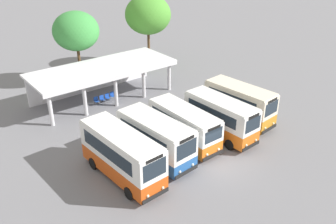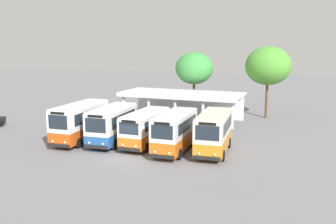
{
  "view_description": "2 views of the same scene",
  "coord_description": "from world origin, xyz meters",
  "px_view_note": "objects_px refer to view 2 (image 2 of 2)",
  "views": [
    {
      "loc": [
        -16.99,
        -15.73,
        15.89
      ],
      "look_at": [
        0.31,
        6.52,
        1.66
      ],
      "focal_mm": 39.34,
      "sensor_mm": 36.0,
      "label": 1
    },
    {
      "loc": [
        13.53,
        -25.57,
        8.99
      ],
      "look_at": [
        0.49,
        7.87,
        2.44
      ],
      "focal_mm": 39.45,
      "sensor_mm": 36.0,
      "label": 2
    }
  ],
  "objects_px": {
    "city_bus_fourth_amber": "(175,131)",
    "waiting_chair_middle_seat": "(177,117)",
    "waiting_chair_second_from_end": "(172,117)",
    "city_bus_nearest_orange": "(81,121)",
    "city_bus_middle_cream": "(146,127)",
    "city_bus_fifth_blue": "(214,131)",
    "waiting_chair_end_by_column": "(167,117)",
    "waiting_chair_fourth_seat": "(182,118)",
    "city_bus_second_in_row": "(112,124)"
  },
  "relations": [
    {
      "from": "city_bus_middle_cream",
      "to": "waiting_chair_middle_seat",
      "type": "distance_m",
      "value": 10.96
    },
    {
      "from": "city_bus_second_in_row",
      "to": "waiting_chair_second_from_end",
      "type": "distance_m",
      "value": 11.47
    },
    {
      "from": "city_bus_middle_cream",
      "to": "city_bus_fourth_amber",
      "type": "distance_m",
      "value": 3.3
    },
    {
      "from": "city_bus_middle_cream",
      "to": "city_bus_fourth_amber",
      "type": "bearing_deg",
      "value": -16.56
    },
    {
      "from": "city_bus_nearest_orange",
      "to": "waiting_chair_end_by_column",
      "type": "distance_m",
      "value": 12.49
    },
    {
      "from": "waiting_chair_middle_seat",
      "to": "waiting_chair_fourth_seat",
      "type": "distance_m",
      "value": 0.63
    },
    {
      "from": "waiting_chair_middle_seat",
      "to": "waiting_chair_fourth_seat",
      "type": "xyz_separation_m",
      "value": [
        0.63,
        0.1,
        0.0
      ]
    },
    {
      "from": "city_bus_middle_cream",
      "to": "waiting_chair_end_by_column",
      "type": "xyz_separation_m",
      "value": [
        -2.2,
        10.83,
        -1.19
      ]
    },
    {
      "from": "city_bus_middle_cream",
      "to": "waiting_chair_middle_seat",
      "type": "relative_size",
      "value": 7.94
    },
    {
      "from": "waiting_chair_middle_seat",
      "to": "waiting_chair_fourth_seat",
      "type": "bearing_deg",
      "value": 9.03
    },
    {
      "from": "city_bus_middle_cream",
      "to": "city_bus_fifth_blue",
      "type": "distance_m",
      "value": 6.33
    },
    {
      "from": "waiting_chair_end_by_column",
      "to": "waiting_chair_middle_seat",
      "type": "distance_m",
      "value": 1.25
    },
    {
      "from": "city_bus_middle_cream",
      "to": "waiting_chair_second_from_end",
      "type": "relative_size",
      "value": 7.94
    },
    {
      "from": "city_bus_fourth_amber",
      "to": "waiting_chair_second_from_end",
      "type": "distance_m",
      "value": 12.74
    },
    {
      "from": "city_bus_second_in_row",
      "to": "waiting_chair_fourth_seat",
      "type": "xyz_separation_m",
      "value": [
        2.84,
        11.43,
        -1.34
      ]
    },
    {
      "from": "city_bus_fifth_blue",
      "to": "waiting_chair_end_by_column",
      "type": "relative_size",
      "value": 7.8
    },
    {
      "from": "city_bus_second_in_row",
      "to": "waiting_chair_middle_seat",
      "type": "height_order",
      "value": "city_bus_second_in_row"
    },
    {
      "from": "city_bus_middle_cream",
      "to": "city_bus_fifth_blue",
      "type": "relative_size",
      "value": 1.02
    },
    {
      "from": "waiting_chair_fourth_seat",
      "to": "city_bus_fifth_blue",
      "type": "bearing_deg",
      "value": -59.08
    },
    {
      "from": "city_bus_middle_cream",
      "to": "city_bus_fifth_blue",
      "type": "bearing_deg",
      "value": -1.34
    },
    {
      "from": "city_bus_fourth_amber",
      "to": "waiting_chair_middle_seat",
      "type": "distance_m",
      "value": 12.56
    },
    {
      "from": "city_bus_middle_cream",
      "to": "waiting_chair_middle_seat",
      "type": "xyz_separation_m",
      "value": [
        -0.95,
        10.86,
        -1.19
      ]
    },
    {
      "from": "city_bus_fourth_amber",
      "to": "waiting_chair_fourth_seat",
      "type": "height_order",
      "value": "city_bus_fourth_amber"
    },
    {
      "from": "city_bus_nearest_orange",
      "to": "waiting_chair_fourth_seat",
      "type": "relative_size",
      "value": 8.62
    },
    {
      "from": "waiting_chair_second_from_end",
      "to": "waiting_chair_end_by_column",
      "type": "bearing_deg",
      "value": 178.24
    },
    {
      "from": "city_bus_fourth_amber",
      "to": "waiting_chair_second_from_end",
      "type": "bearing_deg",
      "value": 111.95
    },
    {
      "from": "city_bus_second_in_row",
      "to": "waiting_chair_fourth_seat",
      "type": "distance_m",
      "value": 11.85
    },
    {
      "from": "city_bus_nearest_orange",
      "to": "city_bus_fifth_blue",
      "type": "height_order",
      "value": "city_bus_nearest_orange"
    },
    {
      "from": "city_bus_fifth_blue",
      "to": "waiting_chair_fourth_seat",
      "type": "height_order",
      "value": "city_bus_fifth_blue"
    },
    {
      "from": "city_bus_middle_cream",
      "to": "city_bus_fifth_blue",
      "type": "xyz_separation_m",
      "value": [
        6.33,
        -0.15,
        0.16
      ]
    },
    {
      "from": "waiting_chair_middle_seat",
      "to": "city_bus_middle_cream",
      "type": "bearing_deg",
      "value": -85.01
    },
    {
      "from": "city_bus_fifth_blue",
      "to": "waiting_chair_end_by_column",
      "type": "xyz_separation_m",
      "value": [
        -8.53,
        10.98,
        -1.36
      ]
    },
    {
      "from": "city_bus_second_in_row",
      "to": "city_bus_fifth_blue",
      "type": "distance_m",
      "value": 9.49
    },
    {
      "from": "city_bus_nearest_orange",
      "to": "waiting_chair_middle_seat",
      "type": "height_order",
      "value": "city_bus_nearest_orange"
    },
    {
      "from": "city_bus_fourth_amber",
      "to": "waiting_chair_fourth_seat",
      "type": "xyz_separation_m",
      "value": [
        -3.49,
        11.9,
        -1.32
      ]
    },
    {
      "from": "city_bus_second_in_row",
      "to": "city_bus_fifth_blue",
      "type": "relative_size",
      "value": 1.01
    },
    {
      "from": "waiting_chair_second_from_end",
      "to": "city_bus_nearest_orange",
      "type": "bearing_deg",
      "value": -112.14
    },
    {
      "from": "city_bus_fifth_blue",
      "to": "waiting_chair_second_from_end",
      "type": "bearing_deg",
      "value": 125.78
    },
    {
      "from": "waiting_chair_fourth_seat",
      "to": "waiting_chair_second_from_end",
      "type": "bearing_deg",
      "value": -173.47
    },
    {
      "from": "city_bus_second_in_row",
      "to": "city_bus_nearest_orange",
      "type": "bearing_deg",
      "value": -172.87
    },
    {
      "from": "city_bus_fourth_amber",
      "to": "waiting_chair_end_by_column",
      "type": "xyz_separation_m",
      "value": [
        -5.36,
        11.77,
        -1.32
      ]
    },
    {
      "from": "city_bus_fourth_amber",
      "to": "waiting_chair_middle_seat",
      "type": "xyz_separation_m",
      "value": [
        -4.11,
        11.8,
        -1.32
      ]
    },
    {
      "from": "city_bus_nearest_orange",
      "to": "waiting_chair_fourth_seat",
      "type": "bearing_deg",
      "value": 63.08
    },
    {
      "from": "city_bus_fourth_amber",
      "to": "city_bus_fifth_blue",
      "type": "xyz_separation_m",
      "value": [
        3.16,
        0.79,
        0.04
      ]
    },
    {
      "from": "city_bus_nearest_orange",
      "to": "waiting_chair_middle_seat",
      "type": "xyz_separation_m",
      "value": [
        5.38,
        11.72,
        -1.43
      ]
    },
    {
      "from": "city_bus_middle_cream",
      "to": "waiting_chair_end_by_column",
      "type": "height_order",
      "value": "city_bus_middle_cream"
    },
    {
      "from": "waiting_chair_end_by_column",
      "to": "city_bus_nearest_orange",
      "type": "bearing_deg",
      "value": -109.43
    },
    {
      "from": "city_bus_nearest_orange",
      "to": "waiting_chair_fourth_seat",
      "type": "xyz_separation_m",
      "value": [
        6.0,
        11.82,
        -1.43
      ]
    },
    {
      "from": "city_bus_fifth_blue",
      "to": "city_bus_second_in_row",
      "type": "bearing_deg",
      "value": -178.07
    },
    {
      "from": "city_bus_nearest_orange",
      "to": "city_bus_second_in_row",
      "type": "distance_m",
      "value": 3.19
    }
  ]
}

